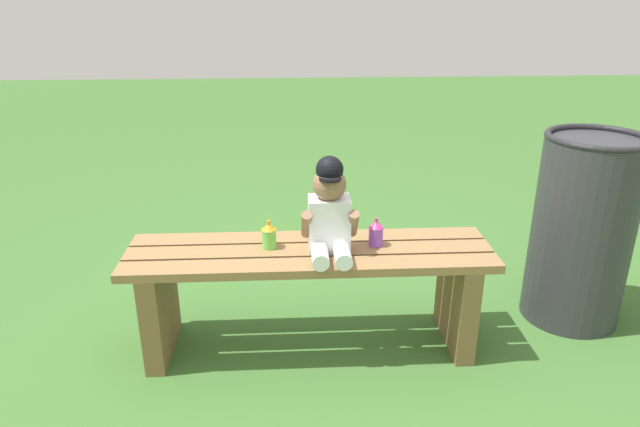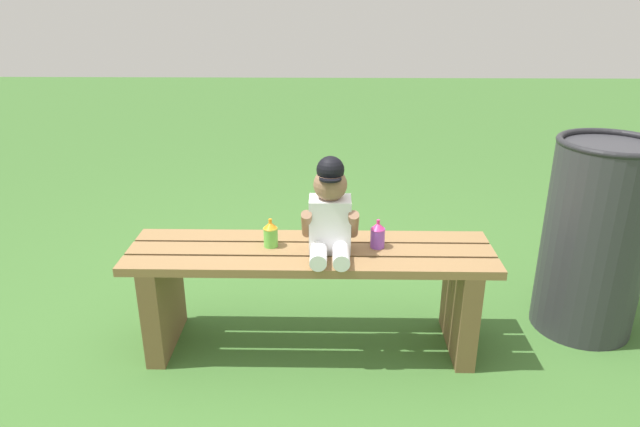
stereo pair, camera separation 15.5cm
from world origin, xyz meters
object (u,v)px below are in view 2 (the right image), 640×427
Objects in this scene: sippy_cup_right at (378,234)px; trash_bin at (595,237)px; park_bench at (311,281)px; child_figure at (330,212)px; sippy_cup_left at (271,233)px.

sippy_cup_right is 1.00m from trash_bin.
trash_bin reaches higher than park_bench.
child_figure is 0.28m from sippy_cup_left.
trash_bin is at bearing 9.29° from sippy_cup_right.
trash_bin is (1.18, 0.21, -0.20)m from child_figure.
trash_bin is (1.27, 0.19, 0.14)m from park_bench.
child_figure reaches higher than sippy_cup_right.
trash_bin reaches higher than child_figure.
child_figure is 0.24m from sippy_cup_right.
sippy_cup_right is at bearing 4.95° from park_bench.
sippy_cup_left is at bearing 168.63° from child_figure.
trash_bin reaches higher than sippy_cup_left.
trash_bin is at bearing 6.41° from sippy_cup_left.
sippy_cup_left is 0.45m from sippy_cup_right.
child_figure is 0.45× the size of trash_bin.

